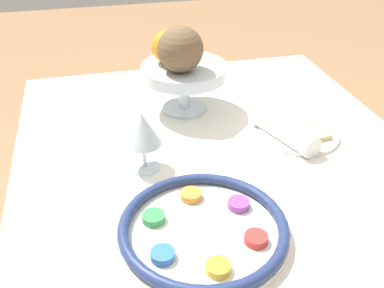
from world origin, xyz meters
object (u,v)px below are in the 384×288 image
(coconut, at_px, (180,49))
(napkin_roll, at_px, (284,131))
(seder_plate, at_px, (203,229))
(bread_plate, at_px, (299,133))
(fruit_stand, at_px, (184,74))
(orange_fruit, at_px, (168,47))
(wine_glass, at_px, (142,130))

(coconut, relative_size, napkin_roll, 0.57)
(seder_plate, xyz_separation_m, bread_plate, (0.27, -0.30, -0.01))
(napkin_roll, bearing_deg, coconut, 50.74)
(fruit_stand, relative_size, bread_plate, 1.15)
(orange_fruit, height_order, coconut, coconut)
(orange_fruit, bearing_deg, seder_plate, 175.72)
(orange_fruit, relative_size, napkin_roll, 0.44)
(fruit_stand, bearing_deg, bread_plate, -129.09)
(fruit_stand, bearing_deg, coconut, 153.93)
(fruit_stand, relative_size, coconut, 1.97)
(wine_glass, height_order, bread_plate, wine_glass)
(coconut, height_order, napkin_roll, coconut)
(orange_fruit, distance_m, napkin_roll, 0.35)
(orange_fruit, bearing_deg, coconut, -162.81)
(bread_plate, bearing_deg, coconut, 57.72)
(wine_glass, bearing_deg, napkin_roll, -83.77)
(coconut, relative_size, bread_plate, 0.58)
(wine_glass, xyz_separation_m, bread_plate, (0.05, -0.37, -0.08))
(coconut, xyz_separation_m, napkin_roll, (-0.17, -0.21, -0.15))
(wine_glass, relative_size, bread_plate, 0.70)
(seder_plate, xyz_separation_m, orange_fruit, (0.49, -0.04, 0.15))
(seder_plate, distance_m, napkin_roll, 0.37)
(wine_glass, distance_m, napkin_roll, 0.34)
(coconut, height_order, bread_plate, coconut)
(fruit_stand, bearing_deg, wine_glass, 149.54)
(wine_glass, xyz_separation_m, orange_fruit, (0.26, -0.11, 0.07))
(bread_plate, bearing_deg, fruit_stand, 50.91)
(wine_glass, bearing_deg, bread_plate, -82.93)
(fruit_stand, distance_m, coconut, 0.09)
(wine_glass, relative_size, coconut, 1.19)
(wine_glass, height_order, fruit_stand, wine_glass)
(wine_glass, bearing_deg, orange_fruit, -21.90)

